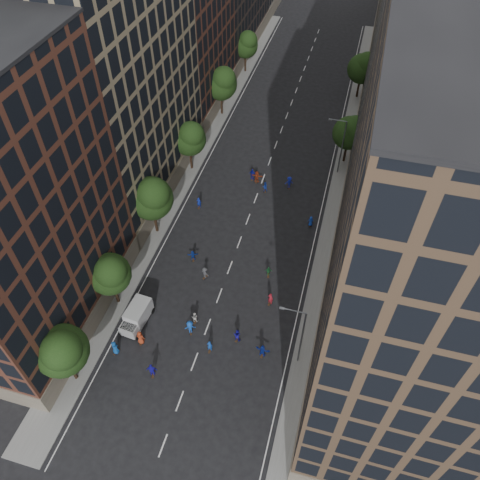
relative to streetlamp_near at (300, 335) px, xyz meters
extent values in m
plane|color=black|center=(-10.37, 28.00, -5.17)|extent=(240.00, 240.00, 0.00)
cube|color=slate|center=(-22.37, 35.50, -5.09)|extent=(4.00, 105.00, 0.15)
cube|color=slate|center=(1.63, 35.50, -5.09)|extent=(4.00, 105.00, 0.15)
cube|color=#817154|center=(-29.37, 23.00, 11.83)|extent=(14.00, 26.00, 34.00)
cube|color=#4F2A1E|center=(-29.37, 46.00, 8.83)|extent=(14.00, 20.00, 28.00)
cube|color=#4D3A29|center=(8.63, 3.00, 12.83)|extent=(14.00, 30.00, 36.00)
cube|color=#5C554B|center=(8.63, 32.00, 11.33)|extent=(14.00, 28.00, 33.00)
cylinder|color=black|center=(-21.57, -8.00, -3.19)|extent=(0.36, 0.36, 3.96)
sphere|color=black|center=(-21.57, -8.00, 0.41)|extent=(5.20, 5.20, 5.20)
sphere|color=black|center=(-20.92, -8.52, 1.71)|extent=(3.90, 3.90, 3.90)
cylinder|color=black|center=(-21.57, 2.00, -3.32)|extent=(0.36, 0.36, 3.70)
sphere|color=black|center=(-21.57, 2.00, 0.04)|extent=(4.80, 4.80, 4.80)
sphere|color=black|center=(-20.97, 1.52, 1.24)|extent=(3.60, 3.60, 3.60)
cylinder|color=black|center=(-21.57, 14.00, -3.06)|extent=(0.36, 0.36, 4.22)
sphere|color=black|center=(-21.57, 14.00, 0.78)|extent=(5.60, 5.60, 5.60)
sphere|color=black|center=(-20.87, 13.44, 2.18)|extent=(4.20, 4.20, 4.20)
cylinder|color=black|center=(-21.57, 28.00, -3.23)|extent=(0.36, 0.36, 3.87)
sphere|color=black|center=(-21.57, 28.00, 0.29)|extent=(5.00, 5.00, 5.00)
sphere|color=black|center=(-20.94, 27.50, 1.54)|extent=(3.75, 3.75, 3.75)
cylinder|color=black|center=(-21.57, 44.00, -3.14)|extent=(0.36, 0.36, 4.05)
sphere|color=black|center=(-21.57, 44.00, 0.54)|extent=(5.40, 5.40, 5.40)
sphere|color=black|center=(-20.89, 43.46, 1.89)|extent=(4.05, 4.05, 4.05)
cylinder|color=black|center=(-21.57, 60.00, -3.28)|extent=(0.36, 0.36, 3.78)
sphere|color=black|center=(-21.57, 60.00, 0.16)|extent=(4.80, 4.80, 4.80)
sphere|color=black|center=(-20.97, 59.52, 1.36)|extent=(3.60, 3.60, 3.60)
cylinder|color=black|center=(0.83, 36.00, -3.30)|extent=(0.36, 0.36, 3.74)
sphere|color=black|center=(0.83, 36.00, 0.10)|extent=(5.00, 5.00, 5.00)
sphere|color=black|center=(1.46, 35.50, 1.35)|extent=(3.75, 3.75, 3.75)
cylinder|color=black|center=(0.83, 56.00, -3.19)|extent=(0.36, 0.36, 3.96)
sphere|color=black|center=(0.83, 56.00, 0.41)|extent=(5.20, 5.20, 5.20)
sphere|color=black|center=(1.48, 55.48, 1.71)|extent=(3.90, 3.90, 3.90)
cylinder|color=#595B60|center=(0.23, 0.00, -0.67)|extent=(0.18, 0.18, 9.00)
cylinder|color=#595B60|center=(-0.97, 0.00, 3.83)|extent=(2.40, 0.12, 0.12)
cube|color=#595B60|center=(-2.07, 0.00, 3.78)|extent=(0.50, 0.22, 0.15)
cylinder|color=#595B60|center=(0.23, 33.00, -0.67)|extent=(0.18, 0.18, 9.00)
cylinder|color=#595B60|center=(-0.97, 33.00, 3.83)|extent=(2.40, 0.12, 0.12)
cube|color=#595B60|center=(-2.07, 33.00, 3.78)|extent=(0.50, 0.22, 0.15)
cube|color=silver|center=(-18.12, 0.44, -3.81)|extent=(2.25, 3.53, 2.06)
cube|color=silver|center=(-18.30, -1.61, -4.19)|extent=(1.99, 1.65, 1.31)
cube|color=black|center=(-18.30, -1.61, -3.58)|extent=(1.78, 1.36, 0.09)
cylinder|color=black|center=(-19.25, -1.81, -4.81)|extent=(0.29, 0.73, 0.71)
cylinder|color=black|center=(-17.39, -1.97, -4.81)|extent=(0.29, 0.73, 0.71)
cylinder|color=black|center=(-18.94, 1.82, -4.81)|extent=(0.29, 0.73, 0.71)
cylinder|color=black|center=(-17.07, 1.66, -4.81)|extent=(0.29, 0.73, 0.71)
imported|color=#134DA0|center=(-18.87, -4.19, -4.20)|extent=(1.10, 0.90, 1.93)
imported|color=#1649B5|center=(-9.19, -1.24, -4.34)|extent=(0.61, 0.41, 1.65)
imported|color=#19139E|center=(-6.70, 0.84, -4.31)|extent=(0.92, 0.77, 1.71)
imported|color=blue|center=(-11.97, 0.35, -4.20)|extent=(1.43, 1.15, 1.93)
imported|color=#1E16B4|center=(-14.04, -5.56, -4.20)|extent=(1.22, 0.74, 1.94)
imported|color=#122898|center=(-3.57, -0.32, -4.31)|extent=(1.63, 0.66, 1.72)
imported|color=#AD3A1C|center=(-16.74, -2.33, -4.20)|extent=(0.96, 0.63, 1.93)
imported|color=#A81C29|center=(-4.28, 6.52, -4.27)|extent=(0.75, 0.60, 1.79)
imported|color=silver|center=(-11.97, 1.84, -4.41)|extent=(0.80, 0.66, 1.51)
imported|color=#44464A|center=(-12.84, 8.20, -4.33)|extent=(1.24, 1.01, 1.67)
imported|color=#1A592A|center=(-5.41, 10.54, -4.41)|extent=(0.94, 0.52, 1.52)
imported|color=#123299|center=(-15.24, 10.55, -4.42)|extent=(1.45, 0.90, 1.49)
imported|color=#163CB7|center=(-1.87, 20.58, -4.40)|extent=(0.81, 0.58, 1.54)
imported|color=#1328A1|center=(-17.64, 19.98, -4.29)|extent=(0.65, 0.44, 1.75)
imported|color=#132E9B|center=(-9.50, 25.85, -4.37)|extent=(0.94, 0.85, 1.59)
imported|color=#141FA7|center=(-6.25, 27.54, -4.22)|extent=(1.40, 1.11, 1.90)
imported|color=#13179B|center=(-11.90, 27.92, -4.23)|extent=(1.14, 0.56, 1.89)
imported|color=#A2391B|center=(-11.13, 27.54, -4.23)|extent=(1.75, 0.57, 1.88)
camera|label=1|loc=(0.80, -25.26, 40.21)|focal=35.00mm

